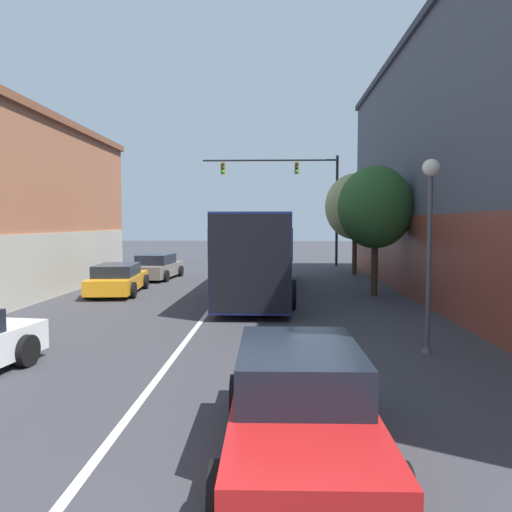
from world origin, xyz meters
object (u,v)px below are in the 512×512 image
object	(u,v)px
parked_car_left_mid	(118,279)
street_tree_far	(355,207)
street_tree_near	(375,208)
street_lamp	(430,226)
bus	(260,249)
traffic_signal_gantry	(298,186)
parked_car_left_far	(157,267)
hatchback_foreground	(300,405)

from	to	relation	value
parked_car_left_mid	street_tree_far	xyz separation A→B (m)	(10.95, 8.01, 3.23)
street_tree_near	street_lamp	bearing A→B (deg)	-93.51
bus	traffic_signal_gantry	world-z (taller)	traffic_signal_gantry
parked_car_left_far	street_tree_far	distance (m)	11.39
bus	street_lamp	distance (m)	10.48
hatchback_foreground	street_lamp	distance (m)	6.36
hatchback_foreground	parked_car_left_far	bearing A→B (deg)	17.43
parked_car_left_mid	street_tree_far	bearing A→B (deg)	-58.97
street_lamp	parked_car_left_mid	bearing A→B (deg)	137.71
street_tree_far	traffic_signal_gantry	bearing A→B (deg)	117.50
bus	parked_car_left_far	distance (m)	7.46
street_lamp	street_tree_near	distance (m)	8.91
street_tree_far	street_lamp	bearing A→B (deg)	-93.45
traffic_signal_gantry	street_tree_near	world-z (taller)	traffic_signal_gantry
street_lamp	street_tree_far	bearing A→B (deg)	86.55
parked_car_left_mid	traffic_signal_gantry	world-z (taller)	traffic_signal_gantry
hatchback_foreground	parked_car_left_far	size ratio (longest dim) A/B	1.01
parked_car_left_mid	street_lamp	xyz separation A→B (m)	(9.92, -9.03, 2.26)
parked_car_left_far	street_tree_far	bearing A→B (deg)	-71.76
traffic_signal_gantry	street_lamp	xyz separation A→B (m)	(1.90, -22.65, -2.53)
bus	street_lamp	bearing A→B (deg)	-156.22
bus	parked_car_left_mid	xyz separation A→B (m)	(-5.86, -0.58, -1.23)
traffic_signal_gantry	street_tree_near	xyz separation A→B (m)	(2.44, -13.78, -1.86)
bus	traffic_signal_gantry	bearing A→B (deg)	-8.61
hatchback_foreground	street_tree_near	size ratio (longest dim) A/B	0.86
bus	street_tree_near	size ratio (longest dim) A/B	2.52
parked_car_left_far	hatchback_foreground	bearing A→B (deg)	-157.02
parked_car_left_mid	hatchback_foreground	bearing A→B (deg)	-159.35
parked_car_left_mid	traffic_signal_gantry	distance (m)	16.52
traffic_signal_gantry	parked_car_left_far	bearing A→B (deg)	-133.21
parked_car_left_far	street_lamp	bearing A→B (deg)	-141.83
parked_car_left_mid	parked_car_left_far	world-z (taller)	parked_car_left_far
hatchback_foreground	traffic_signal_gantry	world-z (taller)	traffic_signal_gantry
bus	street_tree_far	bearing A→B (deg)	-33.59
street_tree_near	parked_car_left_far	bearing A→B (deg)	151.13
hatchback_foreground	street_lamp	world-z (taller)	street_lamp
traffic_signal_gantry	street_lamp	world-z (taller)	traffic_signal_gantry
street_lamp	street_tree_far	world-z (taller)	street_tree_far
parked_car_left_far	street_tree_far	size ratio (longest dim) A/B	0.78
hatchback_foreground	parked_car_left_mid	bearing A→B (deg)	24.86
street_tree_near	hatchback_foreground	bearing A→B (deg)	-104.65
parked_car_left_far	traffic_signal_gantry	size ratio (longest dim) A/B	0.48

